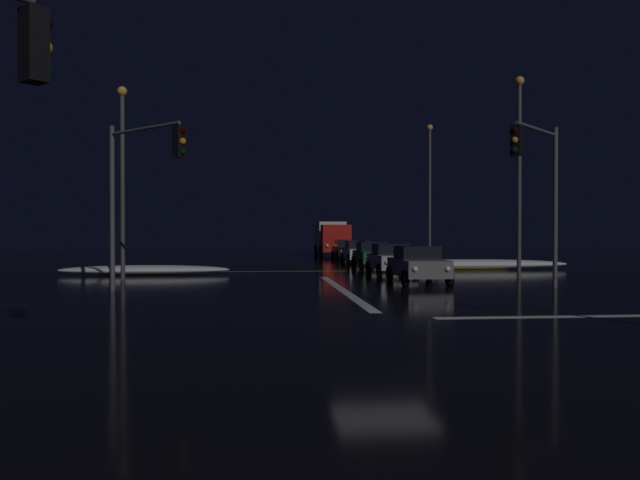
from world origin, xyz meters
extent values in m
cube|color=black|center=(0.00, 0.00, -0.05)|extent=(120.00, 120.00, 0.10)
cube|color=white|center=(0.00, 8.08, 0.00)|extent=(0.35, 13.82, 0.01)
cube|color=yellow|center=(0.00, 19.68, 0.00)|extent=(22.00, 0.15, 0.01)
ellipsoid|color=white|center=(-8.88, 17.40, 0.25)|extent=(8.55, 1.50, 0.49)
ellipsoid|color=white|center=(8.88, 20.28, 0.30)|extent=(11.95, 1.50, 0.59)
cube|color=slate|center=(3.59, 10.90, 0.67)|extent=(1.80, 4.20, 0.70)
cube|color=black|center=(3.59, 11.10, 1.29)|extent=(1.60, 2.00, 0.55)
cylinder|color=black|center=(4.49, 9.35, 0.32)|extent=(0.22, 0.64, 0.64)
cylinder|color=black|center=(2.69, 9.35, 0.32)|extent=(0.22, 0.64, 0.64)
cylinder|color=black|center=(4.49, 12.45, 0.32)|extent=(0.22, 0.64, 0.64)
cylinder|color=black|center=(2.69, 12.45, 0.32)|extent=(0.22, 0.64, 0.64)
sphere|color=#F9EFC6|center=(4.24, 8.78, 0.72)|extent=(0.22, 0.22, 0.22)
sphere|color=#F9EFC6|center=(2.94, 8.78, 0.72)|extent=(0.22, 0.22, 0.22)
cube|color=#B7B7BC|center=(3.60, 16.48, 0.67)|extent=(1.80, 4.20, 0.70)
cube|color=black|center=(3.60, 16.68, 1.29)|extent=(1.60, 2.00, 0.55)
cylinder|color=black|center=(4.50, 14.93, 0.32)|extent=(0.22, 0.64, 0.64)
cylinder|color=black|center=(2.70, 14.93, 0.32)|extent=(0.22, 0.64, 0.64)
cylinder|color=black|center=(4.50, 18.03, 0.32)|extent=(0.22, 0.64, 0.64)
cylinder|color=black|center=(2.70, 18.03, 0.32)|extent=(0.22, 0.64, 0.64)
sphere|color=#F9EFC6|center=(4.25, 14.36, 0.72)|extent=(0.22, 0.22, 0.22)
sphere|color=#F9EFC6|center=(2.95, 14.36, 0.72)|extent=(0.22, 0.22, 0.22)
cube|color=#14512D|center=(3.72, 22.59, 0.67)|extent=(1.80, 4.20, 0.70)
cube|color=black|center=(3.72, 22.79, 1.29)|extent=(1.60, 2.00, 0.55)
cylinder|color=black|center=(4.62, 21.04, 0.32)|extent=(0.22, 0.64, 0.64)
cylinder|color=black|center=(2.82, 21.04, 0.32)|extent=(0.22, 0.64, 0.64)
cylinder|color=black|center=(4.62, 24.14, 0.32)|extent=(0.22, 0.64, 0.64)
cylinder|color=black|center=(2.82, 24.14, 0.32)|extent=(0.22, 0.64, 0.64)
sphere|color=#F9EFC6|center=(4.37, 20.47, 0.72)|extent=(0.22, 0.22, 0.22)
sphere|color=#F9EFC6|center=(3.07, 20.47, 0.72)|extent=(0.22, 0.22, 0.22)
cube|color=silver|center=(3.75, 28.18, 0.67)|extent=(1.80, 4.20, 0.70)
cube|color=black|center=(3.75, 28.38, 1.29)|extent=(1.60, 2.00, 0.55)
cylinder|color=black|center=(4.65, 26.63, 0.32)|extent=(0.22, 0.64, 0.64)
cylinder|color=black|center=(2.85, 26.63, 0.32)|extent=(0.22, 0.64, 0.64)
cylinder|color=black|center=(4.65, 29.73, 0.32)|extent=(0.22, 0.64, 0.64)
cylinder|color=black|center=(2.85, 29.73, 0.32)|extent=(0.22, 0.64, 0.64)
sphere|color=#F9EFC6|center=(4.40, 26.06, 0.72)|extent=(0.22, 0.22, 0.22)
sphere|color=#F9EFC6|center=(3.10, 26.06, 0.72)|extent=(0.22, 0.22, 0.22)
cube|color=black|center=(3.70, 33.93, 0.67)|extent=(1.80, 4.20, 0.70)
cube|color=black|center=(3.70, 34.13, 1.29)|extent=(1.60, 2.00, 0.55)
cylinder|color=black|center=(4.60, 32.38, 0.32)|extent=(0.22, 0.64, 0.64)
cylinder|color=black|center=(2.80, 32.38, 0.32)|extent=(0.22, 0.64, 0.64)
cylinder|color=black|center=(4.60, 35.48, 0.32)|extent=(0.22, 0.64, 0.64)
cylinder|color=black|center=(2.80, 35.48, 0.32)|extent=(0.22, 0.64, 0.64)
sphere|color=#F9EFC6|center=(4.35, 31.81, 0.72)|extent=(0.22, 0.22, 0.22)
sphere|color=#F9EFC6|center=(3.05, 31.81, 0.72)|extent=(0.22, 0.22, 0.22)
cube|color=red|center=(3.39, 38.34, 1.63)|extent=(2.40, 2.20, 2.30)
cube|color=silver|center=(3.39, 42.84, 1.78)|extent=(2.40, 5.00, 2.60)
cylinder|color=black|center=(4.59, 38.94, 0.48)|extent=(0.28, 0.96, 0.96)
cylinder|color=black|center=(2.19, 38.94, 0.48)|extent=(0.28, 0.96, 0.96)
cylinder|color=black|center=(4.59, 43.64, 0.48)|extent=(0.28, 0.96, 0.96)
cylinder|color=black|center=(2.19, 43.64, 0.48)|extent=(0.28, 0.96, 0.96)
sphere|color=#F9EFC6|center=(4.24, 37.19, 1.03)|extent=(0.26, 0.26, 0.26)
sphere|color=#F9EFC6|center=(2.54, 37.19, 1.03)|extent=(0.26, 0.26, 0.26)
cylinder|color=#4C4C51|center=(-8.48, 8.48, 3.03)|extent=(0.18, 0.18, 6.06)
cylinder|color=#4C4C51|center=(-7.09, 7.09, 5.76)|extent=(2.86, 2.86, 0.12)
cube|color=black|center=(-5.70, 5.70, 5.13)|extent=(0.46, 0.46, 1.05)
sphere|color=black|center=(-5.59, 5.59, 5.48)|extent=(0.22, 0.22, 0.22)
sphere|color=orange|center=(-5.59, 5.59, 5.13)|extent=(0.22, 0.22, 0.22)
sphere|color=black|center=(-5.59, 5.59, 4.79)|extent=(0.22, 0.22, 0.22)
cylinder|color=#4C4C51|center=(8.48, 8.48, 3.13)|extent=(0.18, 0.18, 6.26)
cylinder|color=#4C4C51|center=(7.12, 7.12, 5.96)|extent=(2.79, 2.79, 0.12)
cube|color=black|center=(5.77, 5.77, 5.34)|extent=(0.46, 0.46, 1.05)
sphere|color=black|center=(5.66, 5.66, 5.68)|extent=(0.22, 0.22, 0.22)
sphere|color=orange|center=(5.66, 5.66, 5.34)|extent=(0.22, 0.22, 0.22)
sphere|color=black|center=(5.66, 5.66, 4.99)|extent=(0.22, 0.22, 0.22)
cube|color=black|center=(-6.28, -6.28, 4.81)|extent=(0.46, 0.46, 1.05)
sphere|color=black|center=(-6.17, -6.17, 5.15)|extent=(0.22, 0.22, 0.22)
sphere|color=orange|center=(-6.17, -6.17, 4.81)|extent=(0.22, 0.22, 0.22)
sphere|color=black|center=(-6.17, -6.17, 4.46)|extent=(0.22, 0.22, 0.22)
cylinder|color=#424247|center=(-9.18, 13.68, 4.13)|extent=(0.20, 0.20, 8.27)
sphere|color=#F9AD47|center=(-9.18, 13.68, 8.45)|extent=(0.44, 0.44, 0.44)
cylinder|color=#424247|center=(9.18, 29.68, 4.76)|extent=(0.20, 0.20, 9.52)
sphere|color=#F9AD47|center=(9.18, 29.68, 9.70)|extent=(0.44, 0.44, 0.44)
cylinder|color=#424247|center=(9.18, 13.68, 4.57)|extent=(0.20, 0.20, 9.14)
sphere|color=#F9AD47|center=(9.18, 13.68, 9.32)|extent=(0.44, 0.44, 0.44)
camera|label=1|loc=(-3.12, -15.74, 2.17)|focal=36.09mm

